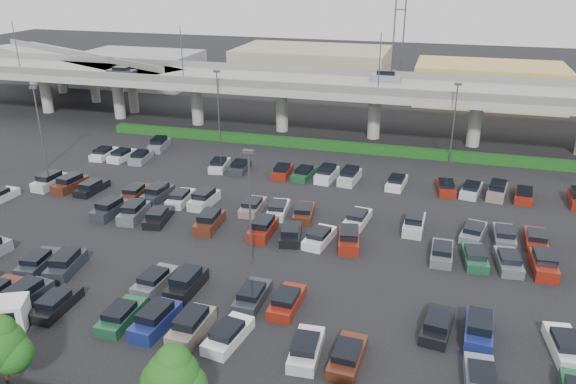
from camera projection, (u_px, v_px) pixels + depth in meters
The scene contains 9 objects.
ground at pixel (278, 225), 55.54m from camera, with size 280.00×280.00×0.00m, color black.
overpass at pixel (340, 89), 81.40m from camera, with size 150.00×13.00×15.80m.
on_ramp at pixel (77, 61), 104.33m from camera, with size 50.93×30.13×8.80m.
hedge at pixel (330, 145), 77.56m from camera, with size 66.00×1.60×1.10m, color #113A11.
tree_row at pixel (150, 372), 30.42m from camera, with size 65.07×3.66×5.94m.
parked_cars at pixel (255, 234), 52.31m from camera, with size 63.16×41.64×1.67m.
light_poles at pixel (244, 155), 55.97m from camera, with size 66.90×48.38×10.30m.
distant_buildings at pixel (435, 78), 105.97m from camera, with size 138.00×24.00×9.00m.
comm_tower at pixel (401, 6), 114.39m from camera, with size 2.40×2.40×30.00m.
Camera 1 is at (14.58, -47.94, 24.19)m, focal length 35.00 mm.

